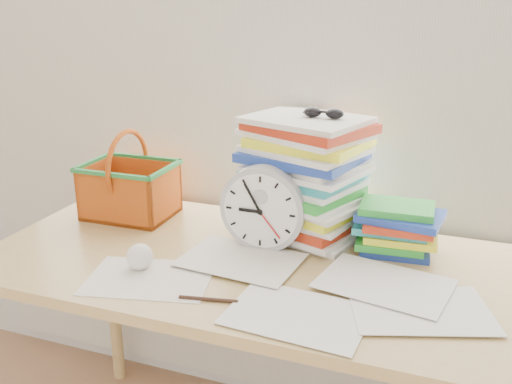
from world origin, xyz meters
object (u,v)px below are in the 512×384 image
at_px(paper_stack, 304,177).
at_px(desk, 245,284).
at_px(clock, 263,208).
at_px(book_stack, 396,229).
at_px(basket, 129,175).

bearing_deg(paper_stack, desk, -112.35).
height_order(clock, book_stack, clock).
height_order(desk, paper_stack, paper_stack).
xyz_separation_m(paper_stack, book_stack, (0.27, -0.04, -0.11)).
bearing_deg(paper_stack, clock, -115.47).
bearing_deg(desk, clock, 73.76).
relative_size(desk, clock, 5.90).
distance_m(desk, clock, 0.21).
distance_m(desk, paper_stack, 0.35).
xyz_separation_m(clock, basket, (-0.48, 0.09, 0.02)).
xyz_separation_m(paper_stack, basket, (-0.55, -0.05, -0.04)).
bearing_deg(basket, clock, -11.86).
xyz_separation_m(desk, book_stack, (0.37, 0.18, 0.14)).
xyz_separation_m(book_stack, basket, (-0.82, -0.01, 0.07)).
distance_m(paper_stack, basket, 0.55).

